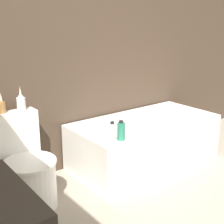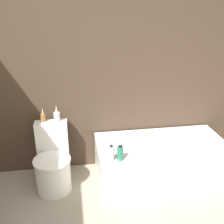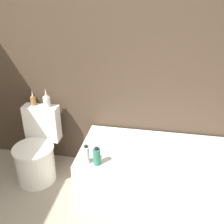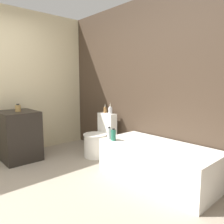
{
  "view_description": "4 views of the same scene",
  "coord_description": "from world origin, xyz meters",
  "px_view_note": "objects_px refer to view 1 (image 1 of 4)",
  "views": [
    {
      "loc": [
        -1.35,
        -0.48,
        1.47
      ],
      "look_at": [
        0.24,
        1.59,
        0.7
      ],
      "focal_mm": 50.0,
      "sensor_mm": 36.0,
      "label": 1
    },
    {
      "loc": [
        -0.22,
        -0.87,
        2.02
      ],
      "look_at": [
        0.18,
        1.65,
        0.95
      ],
      "focal_mm": 42.0,
      "sensor_mm": 36.0,
      "label": 2
    },
    {
      "loc": [
        0.7,
        -0.35,
        1.92
      ],
      "look_at": [
        0.34,
        1.61,
        0.93
      ],
      "focal_mm": 42.0,
      "sensor_mm": 36.0,
      "label": 3
    },
    {
      "loc": [
        2.45,
        -0.59,
        1.32
      ],
      "look_at": [
        0.15,
        1.5,
        0.88
      ],
      "focal_mm": 35.0,
      "sensor_mm": 36.0,
      "label": 4
    }
  ],
  "objects_px": {
    "shampoo_bottle_tall": "(112,133)",
    "shampoo_bottle_short": "(121,131)",
    "vase_gold": "(2,106)",
    "bathtub": "(145,141)",
    "vase_silver": "(21,102)",
    "toilet": "(27,171)"
  },
  "relations": [
    {
      "from": "bathtub",
      "to": "toilet",
      "type": "height_order",
      "value": "toilet"
    },
    {
      "from": "shampoo_bottle_tall",
      "to": "shampoo_bottle_short",
      "type": "xyz_separation_m",
      "value": [
        0.09,
        -0.0,
        -0.0
      ]
    },
    {
      "from": "vase_gold",
      "to": "vase_silver",
      "type": "distance_m",
      "value": 0.16
    },
    {
      "from": "vase_silver",
      "to": "shampoo_bottle_tall",
      "type": "height_order",
      "value": "vase_silver"
    },
    {
      "from": "vase_gold",
      "to": "vase_silver",
      "type": "relative_size",
      "value": 0.84
    },
    {
      "from": "bathtub",
      "to": "shampoo_bottle_short",
      "type": "height_order",
      "value": "shampoo_bottle_short"
    },
    {
      "from": "bathtub",
      "to": "shampoo_bottle_short",
      "type": "relative_size",
      "value": 8.89
    },
    {
      "from": "vase_gold",
      "to": "shampoo_bottle_short",
      "type": "height_order",
      "value": "vase_gold"
    },
    {
      "from": "shampoo_bottle_tall",
      "to": "shampoo_bottle_short",
      "type": "height_order",
      "value": "shampoo_bottle_tall"
    },
    {
      "from": "bathtub",
      "to": "shampoo_bottle_tall",
      "type": "height_order",
      "value": "shampoo_bottle_tall"
    },
    {
      "from": "shampoo_bottle_tall",
      "to": "shampoo_bottle_short",
      "type": "distance_m",
      "value": 0.09
    },
    {
      "from": "vase_silver",
      "to": "vase_gold",
      "type": "bearing_deg",
      "value": 175.03
    },
    {
      "from": "bathtub",
      "to": "vase_gold",
      "type": "relative_size",
      "value": 8.94
    },
    {
      "from": "toilet",
      "to": "vase_silver",
      "type": "distance_m",
      "value": 0.57
    },
    {
      "from": "toilet",
      "to": "shampoo_bottle_short",
      "type": "relative_size",
      "value": 4.29
    },
    {
      "from": "toilet",
      "to": "vase_silver",
      "type": "bearing_deg",
      "value": 69.65
    },
    {
      "from": "toilet",
      "to": "vase_gold",
      "type": "height_order",
      "value": "vase_gold"
    },
    {
      "from": "bathtub",
      "to": "shampoo_bottle_short",
      "type": "xyz_separation_m",
      "value": [
        -0.56,
        -0.29,
        0.32
      ]
    },
    {
      "from": "toilet",
      "to": "vase_gold",
      "type": "xyz_separation_m",
      "value": [
        -0.08,
        0.23,
        0.51
      ]
    },
    {
      "from": "vase_gold",
      "to": "shampoo_bottle_short",
      "type": "relative_size",
      "value": 0.99
    },
    {
      "from": "shampoo_bottle_tall",
      "to": "shampoo_bottle_short",
      "type": "bearing_deg",
      "value": -1.27
    },
    {
      "from": "bathtub",
      "to": "vase_silver",
      "type": "xyz_separation_m",
      "value": [
        -1.21,
        0.24,
        0.57
      ]
    }
  ]
}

